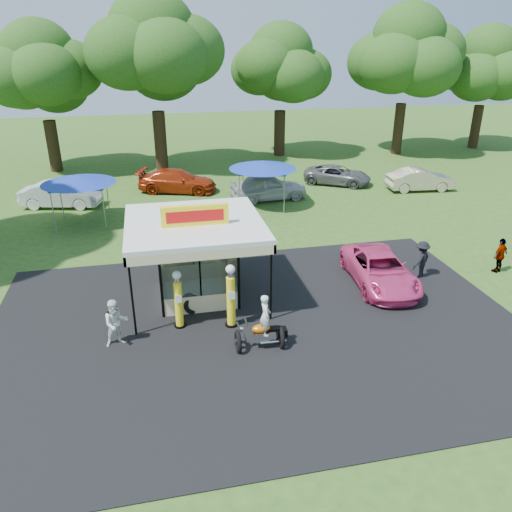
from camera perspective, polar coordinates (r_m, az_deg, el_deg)
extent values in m
plane|color=#2C5119|center=(17.45, 1.83, -11.56)|extent=(120.00, 120.00, 0.00)
cube|color=black|center=(19.06, 0.37, -8.10)|extent=(20.00, 14.00, 0.04)
cube|color=white|center=(21.36, -6.65, -4.46)|extent=(3.00, 3.00, 0.06)
cube|color=white|center=(20.03, -7.09, 3.78)|extent=(5.40, 5.40, 0.18)
cube|color=yellow|center=(19.40, -7.01, 4.64)|extent=(2.60, 0.25, 0.80)
cube|color=red|center=(19.28, -6.98, 4.52)|extent=(2.21, 0.02, 0.45)
cylinder|color=black|center=(18.35, -13.98, -4.55)|extent=(0.08, 0.08, 3.20)
cylinder|color=black|center=(18.77, 1.73, -3.10)|extent=(0.08, 0.08, 3.20)
cylinder|color=black|center=(19.29, -8.66, -7.88)|extent=(0.44, 0.44, 0.10)
cylinder|color=yellow|center=(18.81, -8.84, -5.44)|extent=(0.30, 0.30, 1.79)
cylinder|color=silver|center=(18.35, -9.03, -2.73)|extent=(0.20, 0.20, 0.20)
sphere|color=white|center=(18.26, -9.07, -2.17)|extent=(0.32, 0.32, 0.32)
cube|color=white|center=(18.51, -8.85, -4.90)|extent=(0.22, 0.02, 0.30)
cylinder|color=black|center=(19.15, -2.81, -7.84)|extent=(0.48, 0.48, 0.11)
cylinder|color=yellow|center=(18.63, -2.87, -5.14)|extent=(0.33, 0.33, 1.95)
cylinder|color=silver|center=(18.13, -2.94, -2.15)|extent=(0.22, 0.22, 0.22)
sphere|color=white|center=(18.04, -2.96, -1.53)|extent=(0.35, 0.35, 0.35)
cube|color=white|center=(18.31, -2.79, -4.55)|extent=(0.24, 0.02, 0.33)
torus|color=black|center=(17.64, -2.06, -9.78)|extent=(0.19, 0.86, 0.85)
torus|color=black|center=(17.88, 2.84, -9.27)|extent=(0.19, 0.86, 0.85)
cube|color=silver|center=(17.66, 0.57, -9.07)|extent=(0.57, 0.30, 0.31)
ellipsoid|color=orange|center=(17.51, 0.58, -8.29)|extent=(0.65, 0.37, 0.31)
cube|color=black|center=(17.60, 1.72, -8.34)|extent=(0.57, 0.28, 0.10)
cube|color=black|center=(17.77, 2.95, -8.68)|extent=(0.37, 0.36, 0.28)
cylinder|color=silver|center=(17.45, -1.58, -8.73)|extent=(0.45, 0.07, 0.91)
cylinder|color=silver|center=(17.29, -1.09, -7.68)|extent=(0.07, 0.61, 0.05)
sphere|color=silver|center=(17.37, -1.65, -8.31)|extent=(0.16, 0.16, 0.16)
imported|color=white|center=(17.26, 1.08, -6.75)|extent=(0.38, 0.57, 1.53)
torus|color=black|center=(19.95, -7.28, -5.49)|extent=(0.86, 0.69, 0.81)
torus|color=black|center=(20.08, -7.72, -5.31)|extent=(0.87, 0.76, 0.81)
imported|color=yellow|center=(23.13, -7.29, -0.93)|extent=(2.82, 1.13, 0.96)
imported|color=#E03D7E|center=(22.54, 13.99, -1.53)|extent=(2.79, 5.31, 1.42)
imported|color=white|center=(18.31, -15.71, -7.38)|extent=(1.00, 0.86, 1.78)
imported|color=black|center=(23.68, 18.37, -0.38)|extent=(1.30, 1.15, 1.74)
imported|color=gray|center=(25.61, 26.14, 0.07)|extent=(1.06, 0.74, 1.67)
imported|color=white|center=(34.43, -21.41, 6.57)|extent=(5.22, 2.75, 1.64)
imported|color=#A02B0C|center=(35.75, -8.98, 8.48)|extent=(5.84, 3.75, 1.57)
imported|color=#BAB9BE|center=(33.57, 1.44, 7.89)|extent=(5.20, 2.40, 1.73)
imported|color=#59595C|center=(37.78, 9.29, 9.12)|extent=(5.31, 4.46, 1.35)
imported|color=#B8AA8D|center=(37.55, 18.24, 8.29)|extent=(4.79, 2.03, 1.54)
cylinder|color=gray|center=(32.21, -21.43, 6.08)|extent=(0.06, 0.06, 2.32)
cylinder|color=gray|center=(31.87, -16.64, 6.57)|extent=(0.06, 0.06, 2.32)
cylinder|color=gray|center=(29.67, -22.10, 4.53)|extent=(0.06, 0.06, 2.32)
cylinder|color=gray|center=(29.30, -16.92, 5.04)|extent=(0.06, 0.06, 2.32)
cube|color=#1937A8|center=(30.40, -19.59, 7.76)|extent=(2.90, 2.90, 0.12)
cone|color=#1937A8|center=(30.32, -19.66, 8.31)|extent=(4.17, 4.17, 0.48)
cylinder|color=gray|center=(33.13, -2.13, 8.24)|extent=(0.06, 0.06, 2.36)
cylinder|color=gray|center=(33.70, 2.54, 8.50)|extent=(0.06, 0.06, 2.36)
cylinder|color=gray|center=(30.53, -1.20, 6.88)|extent=(0.06, 0.06, 2.36)
cylinder|color=gray|center=(31.15, 3.82, 7.18)|extent=(0.06, 0.06, 2.36)
cube|color=#1937A8|center=(31.77, 0.77, 9.88)|extent=(2.95, 2.95, 0.12)
cone|color=#1937A8|center=(31.70, 0.78, 10.42)|extent=(4.25, 4.25, 0.49)
cylinder|color=black|center=(43.94, -22.16, 11.56)|extent=(0.95, 0.95, 4.02)
ellipsoid|color=#1A3F12|center=(43.29, -23.25, 18.16)|extent=(9.34, 9.34, 8.01)
cylinder|color=black|center=(42.17, -10.87, 12.83)|extent=(0.99, 0.99, 4.63)
ellipsoid|color=#1A3F12|center=(41.48, -11.55, 21.00)|extent=(11.11, 11.11, 9.52)
cylinder|color=black|center=(46.70, 2.70, 13.85)|extent=(0.99, 0.99, 3.98)
ellipsoid|color=#1A3F12|center=(46.08, 2.83, 20.09)|extent=(9.28, 9.28, 7.95)
cylinder|color=black|center=(49.01, 15.96, 13.80)|extent=(0.90, 0.90, 4.52)
ellipsoid|color=#1A3F12|center=(48.42, 16.77, 20.51)|extent=(10.54, 10.54, 9.04)
cylinder|color=black|center=(54.27, 23.82, 13.36)|extent=(0.91, 0.91, 4.02)
ellipsoid|color=#1A3F12|center=(53.75, 24.74, 18.61)|extent=(9.08, 9.08, 7.78)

